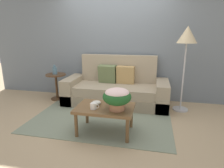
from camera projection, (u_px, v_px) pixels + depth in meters
The scene contains 11 objects.
ground_plane at pixel (103, 115), 3.71m from camera, with size 14.00×14.00×0.00m, color tan.
wall_back at pixel (116, 36), 4.45m from camera, with size 6.40×0.12×2.95m, color slate.
area_rug at pixel (103, 116), 3.66m from camera, with size 2.52×1.88×0.01m, color gray.
couch at pixel (116, 90), 4.29m from camera, with size 2.26×0.87×1.06m.
coffee_table at pixel (105, 110), 2.99m from camera, with size 0.89×0.59×0.44m.
side_table at pixel (56, 82), 4.52m from camera, with size 0.46×0.46×0.62m.
floor_lamp at pixel (187, 40), 3.61m from camera, with size 0.37×0.37×1.67m.
potted_plant at pixel (117, 97), 2.81m from camera, with size 0.42×0.42×0.33m.
coffee_mug at pixel (94, 106), 2.88m from camera, with size 0.14×0.10×0.09m.
snack_bowl at pixel (96, 103), 3.04m from camera, with size 0.14×0.14×0.07m.
table_vase at pixel (55, 70), 4.44m from camera, with size 0.11×0.11×0.22m.
Camera 1 is at (0.89, -3.31, 1.55)m, focal length 30.73 mm.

